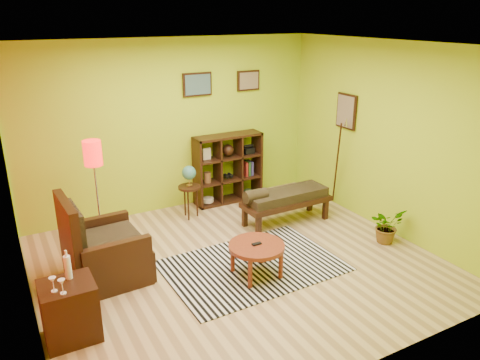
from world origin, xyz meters
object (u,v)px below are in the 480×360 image
coffee_table (257,249)px  globe_table (189,179)px  armchair (102,254)px  side_cabinet (70,310)px  bench (284,198)px  floor_lamp (94,164)px  cube_shelf (229,168)px  potted_plant (386,229)px

coffee_table → globe_table: globe_table is taller
armchair → globe_table: armchair is taller
coffee_table → side_cabinet: size_ratio=0.75×
coffee_table → bench: 1.64m
bench → globe_table: bearing=143.0°
armchair → side_cabinet: armchair is taller
floor_lamp → armchair: bearing=-102.6°
coffee_table → bench: size_ratio=0.48×
globe_table → cube_shelf: size_ratio=0.73×
globe_table → potted_plant: 3.08m
floor_lamp → cube_shelf: (2.42, 0.88, -0.71)m
potted_plant → bench: bearing=127.0°
floor_lamp → bench: bearing=-7.5°
side_cabinet → bench: 3.67m
armchair → coffee_table: bearing=-26.5°
coffee_table → cube_shelf: bearing=70.4°
cube_shelf → bench: 1.30m
coffee_table → bench: bearing=44.2°
coffee_table → cube_shelf: (0.85, 2.39, 0.23)m
coffee_table → potted_plant: bearing=-2.9°
coffee_table → cube_shelf: 2.54m
armchair → cube_shelf: cube_shelf is taller
side_cabinet → bench: size_ratio=0.64×
armchair → bench: size_ratio=0.77×
coffee_table → side_cabinet: bearing=-176.8°
armchair → floor_lamp: bearing=77.4°
floor_lamp → bench: 2.90m
side_cabinet → globe_table: 3.14m
bench → cube_shelf: bearing=104.5°
globe_table → coffee_table: bearing=-89.0°
cube_shelf → bench: cube_shelf is taller
armchair → potted_plant: bearing=-14.1°
coffee_table → bench: (1.17, 1.14, 0.05)m
armchair → cube_shelf: (2.56, 1.53, 0.26)m
globe_table → bench: bearing=-37.0°
floor_lamp → side_cabinet: bearing=-113.0°
bench → armchair: bearing=-174.4°
floor_lamp → potted_plant: size_ratio=3.11×
armchair → floor_lamp: size_ratio=0.70×
floor_lamp → potted_plant: floor_lamp is taller
coffee_table → side_cabinet: side_cabinet is taller
cube_shelf → potted_plant: size_ratio=2.32×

